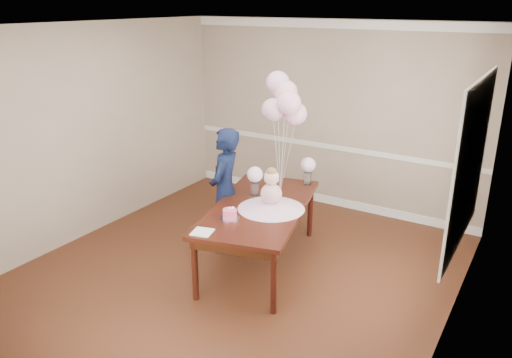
% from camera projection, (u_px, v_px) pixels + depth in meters
% --- Properties ---
extents(floor, '(4.50, 5.00, 0.00)m').
position_uv_depth(floor, '(234.00, 274.00, 5.66)').
color(floor, '#37190D').
rests_on(floor, ground).
extents(ceiling, '(4.50, 5.00, 0.02)m').
position_uv_depth(ceiling, '(230.00, 26.00, 4.75)').
color(ceiling, white).
rests_on(ceiling, wall_back).
extents(wall_back, '(4.50, 0.02, 2.70)m').
position_uv_depth(wall_back, '(329.00, 116.00, 7.21)').
color(wall_back, gray).
rests_on(wall_back, floor).
extents(wall_front, '(4.50, 0.02, 2.70)m').
position_uv_depth(wall_front, '(14.00, 262.00, 3.20)').
color(wall_front, gray).
rests_on(wall_front, floor).
extents(wall_left, '(0.02, 5.00, 2.70)m').
position_uv_depth(wall_left, '(85.00, 133.00, 6.31)').
color(wall_left, gray).
rests_on(wall_left, floor).
extents(wall_right, '(0.02, 5.00, 2.70)m').
position_uv_depth(wall_right, '(459.00, 204.00, 4.10)').
color(wall_right, gray).
rests_on(wall_right, floor).
extents(chair_rail_trim, '(4.50, 0.02, 0.07)m').
position_uv_depth(chair_rail_trim, '(327.00, 146.00, 7.36)').
color(chair_rail_trim, white).
rests_on(chair_rail_trim, wall_back).
extents(crown_molding, '(4.50, 0.02, 0.12)m').
position_uv_depth(crown_molding, '(333.00, 24.00, 6.77)').
color(crown_molding, white).
rests_on(crown_molding, wall_back).
extents(baseboard_trim, '(4.50, 0.02, 0.12)m').
position_uv_depth(baseboard_trim, '(324.00, 199.00, 7.64)').
color(baseboard_trim, white).
rests_on(baseboard_trim, floor).
extents(window_frame, '(0.02, 1.66, 1.56)m').
position_uv_depth(window_frame, '(470.00, 165.00, 4.45)').
color(window_frame, white).
rests_on(window_frame, wall_right).
extents(window_blinds, '(0.01, 1.50, 1.40)m').
position_uv_depth(window_blinds, '(468.00, 164.00, 4.46)').
color(window_blinds, white).
rests_on(window_blinds, wall_right).
extents(dining_table_top, '(1.45, 2.16, 0.05)m').
position_uv_depth(dining_table_top, '(260.00, 207.00, 5.66)').
color(dining_table_top, black).
rests_on(dining_table_top, table_leg_fl).
extents(table_apron, '(1.33, 2.04, 0.10)m').
position_uv_depth(table_apron, '(260.00, 213.00, 5.68)').
color(table_apron, black).
rests_on(table_apron, table_leg_fl).
extents(table_leg_fl, '(0.08, 0.08, 0.69)m').
position_uv_depth(table_leg_fl, '(195.00, 270.00, 5.08)').
color(table_leg_fl, black).
rests_on(table_leg_fl, floor).
extents(table_leg_fr, '(0.08, 0.08, 0.69)m').
position_uv_depth(table_leg_fr, '(273.00, 282.00, 4.85)').
color(table_leg_fr, black).
rests_on(table_leg_fr, floor).
extents(table_leg_bl, '(0.08, 0.08, 0.69)m').
position_uv_depth(table_leg_bl, '(250.00, 204.00, 6.71)').
color(table_leg_bl, black).
rests_on(table_leg_bl, floor).
extents(table_leg_br, '(0.08, 0.08, 0.69)m').
position_uv_depth(table_leg_br, '(310.00, 211.00, 6.48)').
color(table_leg_br, black).
rests_on(table_leg_br, floor).
extents(baby_skirt, '(0.91, 0.91, 0.10)m').
position_uv_depth(baby_skirt, '(271.00, 204.00, 5.55)').
color(baby_skirt, '#E5A9CA').
rests_on(baby_skirt, dining_table_top).
extents(baby_torso, '(0.24, 0.24, 0.24)m').
position_uv_depth(baby_torso, '(271.00, 194.00, 5.50)').
color(baby_torso, pink).
rests_on(baby_torso, baby_skirt).
extents(baby_head, '(0.17, 0.17, 0.17)m').
position_uv_depth(baby_head, '(271.00, 178.00, 5.44)').
color(baby_head, beige).
rests_on(baby_head, baby_torso).
extents(baby_hair, '(0.12, 0.12, 0.12)m').
position_uv_depth(baby_hair, '(271.00, 173.00, 5.42)').
color(baby_hair, olive).
rests_on(baby_hair, baby_head).
extents(cake_platter, '(0.26, 0.26, 0.01)m').
position_uv_depth(cake_platter, '(230.00, 218.00, 5.30)').
color(cake_platter, '#BABBBF').
rests_on(cake_platter, dining_table_top).
extents(birthday_cake, '(0.18, 0.18, 0.10)m').
position_uv_depth(birthday_cake, '(230.00, 214.00, 5.28)').
color(birthday_cake, '#EF4B7A').
rests_on(birthday_cake, cake_platter).
extents(cake_flower_a, '(0.03, 0.03, 0.03)m').
position_uv_depth(cake_flower_a, '(230.00, 208.00, 5.26)').
color(cake_flower_a, silver).
rests_on(cake_flower_a, birthday_cake).
extents(cake_flower_b, '(0.03, 0.03, 0.03)m').
position_uv_depth(cake_flower_b, '(233.00, 208.00, 5.27)').
color(cake_flower_b, white).
rests_on(cake_flower_b, birthday_cake).
extents(rose_vase_near, '(0.12, 0.12, 0.16)m').
position_uv_depth(rose_vase_near, '(255.00, 189.00, 5.93)').
color(rose_vase_near, silver).
rests_on(rose_vase_near, dining_table_top).
extents(roses_near, '(0.19, 0.19, 0.19)m').
position_uv_depth(roses_near, '(255.00, 174.00, 5.87)').
color(roses_near, silver).
rests_on(roses_near, rose_vase_near).
extents(rose_vase_far, '(0.12, 0.12, 0.16)m').
position_uv_depth(rose_vase_far, '(307.00, 178.00, 6.27)').
color(rose_vase_far, silver).
rests_on(rose_vase_far, dining_table_top).
extents(roses_far, '(0.19, 0.19, 0.19)m').
position_uv_depth(roses_far, '(308.00, 165.00, 6.21)').
color(roses_far, silver).
rests_on(roses_far, rose_vase_far).
extents(napkin, '(0.24, 0.24, 0.01)m').
position_uv_depth(napkin, '(202.00, 232.00, 4.99)').
color(napkin, white).
rests_on(napkin, dining_table_top).
extents(balloon_weight, '(0.05, 0.05, 0.02)m').
position_uv_depth(balloon_weight, '(280.00, 189.00, 6.11)').
color(balloon_weight, silver).
rests_on(balloon_weight, dining_table_top).
extents(balloon_a, '(0.28, 0.28, 0.28)m').
position_uv_depth(balloon_a, '(273.00, 110.00, 5.80)').
color(balloon_a, '#D999B1').
rests_on(balloon_a, balloon_ribbon_a).
extents(balloon_b, '(0.28, 0.28, 0.28)m').
position_uv_depth(balloon_b, '(289.00, 103.00, 5.67)').
color(balloon_b, '#F2ABC9').
rests_on(balloon_b, balloon_ribbon_b).
extents(balloon_c, '(0.28, 0.28, 0.28)m').
position_uv_depth(balloon_c, '(286.00, 92.00, 5.79)').
color(balloon_c, '#F3ACBB').
rests_on(balloon_c, balloon_ribbon_c).
extents(balloon_d, '(0.28, 0.28, 0.28)m').
position_uv_depth(balloon_d, '(278.00, 83.00, 5.80)').
color(balloon_d, '#E09EC0').
rests_on(balloon_d, balloon_ribbon_d).
extents(balloon_e, '(0.28, 0.28, 0.28)m').
position_uv_depth(balloon_e, '(295.00, 114.00, 5.82)').
color(balloon_e, '#EFA9CA').
rests_on(balloon_e, balloon_ribbon_e).
extents(balloon_ribbon_a, '(0.09, 0.03, 0.83)m').
position_uv_depth(balloon_ribbon_a, '(277.00, 156.00, 5.98)').
color(balloon_ribbon_a, white).
rests_on(balloon_ribbon_a, balloon_weight).
extents(balloon_ribbon_b, '(0.11, 0.03, 0.92)m').
position_uv_depth(balloon_ribbon_b, '(284.00, 154.00, 5.91)').
color(balloon_ribbon_b, silver).
rests_on(balloon_ribbon_b, balloon_weight).
extents(balloon_ribbon_c, '(0.01, 0.10, 1.02)m').
position_uv_depth(balloon_ribbon_c, '(283.00, 148.00, 5.97)').
color(balloon_ribbon_c, white).
rests_on(balloon_ribbon_c, balloon_weight).
extents(balloon_ribbon_d, '(0.10, 0.08, 1.12)m').
position_uv_depth(balloon_ribbon_d, '(279.00, 143.00, 5.98)').
color(balloon_ribbon_d, white).
rests_on(balloon_ribbon_d, balloon_weight).
extents(balloon_ribbon_e, '(0.12, 0.10, 0.77)m').
position_uv_depth(balloon_ribbon_e, '(288.00, 158.00, 5.99)').
color(balloon_ribbon_e, silver).
rests_on(balloon_ribbon_e, balloon_weight).
extents(dining_chair_seat, '(0.53, 0.53, 0.05)m').
position_uv_depth(dining_chair_seat, '(237.00, 204.00, 6.49)').
color(dining_chair_seat, '#391B0F').
rests_on(dining_chair_seat, chair_leg_fl).
extents(chair_leg_fl, '(0.05, 0.05, 0.42)m').
position_uv_depth(chair_leg_fl, '(220.00, 223.00, 6.45)').
color(chair_leg_fl, '#38200F').
rests_on(chair_leg_fl, floor).
extents(chair_leg_fr, '(0.05, 0.05, 0.42)m').
position_uv_depth(chair_leg_fr, '(246.00, 227.00, 6.36)').
color(chair_leg_fr, '#32170D').
rests_on(chair_leg_fr, floor).
extents(chair_leg_bl, '(0.05, 0.05, 0.42)m').
position_uv_depth(chair_leg_bl, '(229.00, 213.00, 6.77)').
color(chair_leg_bl, '#391B0F').
rests_on(chair_leg_bl, floor).
extents(chair_leg_br, '(0.05, 0.05, 0.42)m').
position_uv_depth(chair_leg_br, '(253.00, 216.00, 6.68)').
color(chair_leg_br, '#3C2110').
rests_on(chair_leg_br, floor).
extents(chair_back_post_l, '(0.05, 0.05, 0.54)m').
position_uv_depth(chair_back_post_l, '(218.00, 186.00, 6.29)').
color(chair_back_post_l, '#351E0E').
rests_on(chair_back_post_l, dining_chair_seat).
extents(chair_back_post_r, '(0.05, 0.05, 0.54)m').
position_uv_depth(chair_back_post_r, '(227.00, 177.00, 6.60)').
color(chair_back_post_r, '#38170F').
rests_on(chair_back_post_r, dining_chair_seat).
extents(chair_slat_low, '(0.13, 0.38, 0.05)m').
position_uv_depth(chair_slat_low, '(222.00, 190.00, 6.48)').
color(chair_slat_low, '#38130F').
rests_on(chair_slat_low, dining_chair_seat).
extents(chair_slat_mid, '(0.13, 0.38, 0.05)m').
position_uv_depth(chair_slat_mid, '(222.00, 179.00, 6.43)').
color(chair_slat_mid, '#35120E').
rests_on(chair_slat_mid, dining_chair_seat).
extents(chair_slat_top, '(0.13, 0.38, 0.05)m').
position_uv_depth(chair_slat_top, '(222.00, 168.00, 6.38)').
color(chair_slat_top, '#3A130F').
rests_on(chair_slat_top, dining_chair_seat).
extents(woman, '(0.50, 0.64, 1.54)m').
position_uv_depth(woman, '(225.00, 191.00, 6.00)').
color(woman, black).
rests_on(woman, floor).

